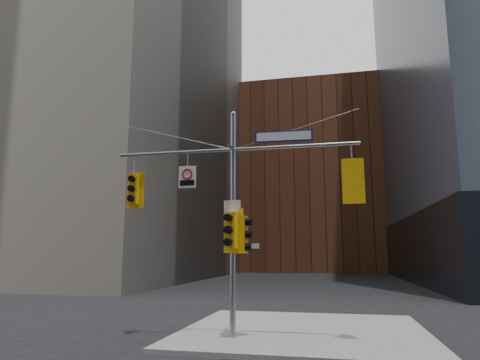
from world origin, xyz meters
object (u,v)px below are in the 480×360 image
at_px(traffic_light_west_arm, 134,189).
at_px(regulatory_sign_arm, 187,176).
at_px(traffic_light_pole_front, 231,230).
at_px(street_sign_blade, 284,136).
at_px(traffic_light_east_arm, 353,182).
at_px(signal_assembly, 233,198).
at_px(traffic_light_pole_side, 243,234).

distance_m(traffic_light_west_arm, regulatory_sign_arm, 1.95).
relative_size(traffic_light_pole_front, street_sign_blade, 0.75).
xyz_separation_m(traffic_light_west_arm, traffic_light_east_arm, (7.19, -0.01, -0.00)).
distance_m(signal_assembly, traffic_light_pole_side, 1.21).
bearing_deg(traffic_light_pole_side, regulatory_sign_arm, 97.64).
bearing_deg(regulatory_sign_arm, traffic_light_east_arm, -1.46).
xyz_separation_m(signal_assembly, street_sign_blade, (1.65, 0.00, 1.93)).
bearing_deg(regulatory_sign_arm, traffic_light_west_arm, 177.32).
height_order(traffic_light_pole_side, regulatory_sign_arm, regulatory_sign_arm).
height_order(street_sign_blade, regulatory_sign_arm, street_sign_blade).
bearing_deg(signal_assembly, traffic_light_pole_side, 0.19).
bearing_deg(traffic_light_west_arm, regulatory_sign_arm, -3.76).
bearing_deg(signal_assembly, regulatory_sign_arm, -179.25).
relative_size(traffic_light_pole_front, regulatory_sign_arm, 1.89).
height_order(signal_assembly, regulatory_sign_arm, signal_assembly).
xyz_separation_m(traffic_light_pole_side, regulatory_sign_arm, (-1.88, -0.02, 1.92)).
distance_m(signal_assembly, regulatory_sign_arm, 1.72).
xyz_separation_m(traffic_light_west_arm, traffic_light_pole_side, (3.79, -0.01, -1.55)).
height_order(traffic_light_pole_front, regulatory_sign_arm, regulatory_sign_arm).
xyz_separation_m(traffic_light_east_arm, regulatory_sign_arm, (-5.27, -0.02, 0.37)).
bearing_deg(regulatory_sign_arm, signal_assembly, -0.93).
distance_m(signal_assembly, street_sign_blade, 2.54).
height_order(traffic_light_east_arm, regulatory_sign_arm, regulatory_sign_arm).
bearing_deg(regulatory_sign_arm, traffic_light_pole_side, -1.03).
height_order(traffic_light_east_arm, traffic_light_pole_front, traffic_light_east_arm).
bearing_deg(regulatory_sign_arm, traffic_light_pole_front, -10.71).
bearing_deg(signal_assembly, street_sign_blade, 0.11).
relative_size(traffic_light_west_arm, street_sign_blade, 0.67).
height_order(traffic_light_west_arm, traffic_light_pole_front, traffic_light_west_arm).
distance_m(traffic_light_pole_front, street_sign_blade, 3.41).
bearing_deg(traffic_light_east_arm, signal_assembly, -1.70).
bearing_deg(traffic_light_east_arm, traffic_light_west_arm, -1.81).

